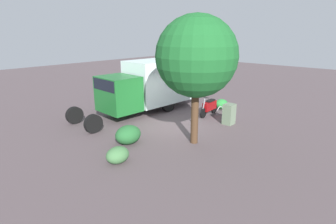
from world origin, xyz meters
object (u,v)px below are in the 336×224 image
Objects in this scene: stop_sign at (197,87)px; utility_cabinet at (229,114)px; motorcycle at (209,106)px; box_truck_near at (151,84)px; bike_rack_hoop at (220,113)px; street_tree at (196,57)px.

utility_cabinet is at bearing 141.31° from stop_sign.
motorcycle is 2.57m from stop_sign.
box_truck_near reaches higher than motorcycle.
box_truck_near is 4.55× the size of motorcycle.
box_truck_near is at bearing -57.60° from bike_rack_hoop.
street_tree is 4.47m from utility_cabinet.
utility_cabinet is (0.62, 1.62, 0.02)m from motorcycle.
stop_sign is at bearing 85.17° from box_truck_near.
motorcycle is 2.13× the size of bike_rack_hoop.
street_tree is at bearing 20.78° from motorcycle.
bike_rack_hoop is at bearing 157.38° from motorcycle.
motorcycle reaches higher than utility_cabinet.
bike_rack_hoop is at bearing -162.17° from street_tree.
utility_cabinet is at bearing 44.69° from bike_rack_hoop.
bike_rack_hoop is at bearing 125.69° from box_truck_near.
utility_cabinet is (-0.85, 4.86, -1.12)m from box_truck_near.
street_tree reaches higher than bike_rack_hoop.
motorcycle is 0.34× the size of street_tree.
motorcycle is 1.74m from utility_cabinet.
box_truck_near is 3.82m from stop_sign.
box_truck_near is 7.70× the size of utility_cabinet.
utility_cabinet is (-3.18, -0.10, -3.14)m from street_tree.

